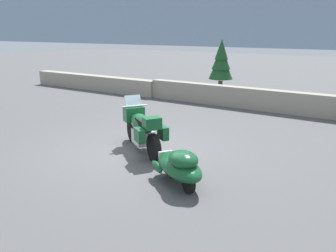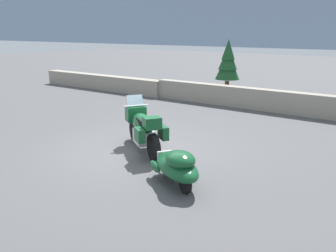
{
  "view_description": "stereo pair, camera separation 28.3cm",
  "coord_description": "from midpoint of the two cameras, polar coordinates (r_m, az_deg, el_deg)",
  "views": [
    {
      "loc": [
        5.39,
        -6.73,
        3.01
      ],
      "look_at": [
        1.06,
        -0.14,
        0.85
      ],
      "focal_mm": 37.14,
      "sensor_mm": 36.0,
      "label": 1
    },
    {
      "loc": [
        5.62,
        -6.57,
        3.01
      ],
      "look_at": [
        1.06,
        -0.14,
        0.85
      ],
      "focal_mm": 37.14,
      "sensor_mm": 36.0,
      "label": 2
    }
  ],
  "objects": [
    {
      "name": "ground_plane",
      "position": [
        9.14,
        -4.01,
        -3.93
      ],
      "size": [
        80.0,
        80.0,
        0.0
      ],
      "primitive_type": "plane",
      "color": "#4C4C4F"
    },
    {
      "name": "stone_guard_wall",
      "position": [
        14.29,
        13.58,
        4.41
      ],
      "size": [
        24.0,
        0.62,
        0.86
      ],
      "color": "gray",
      "rests_on": "ground"
    },
    {
      "name": "touring_motorcycle",
      "position": [
        8.95,
        -3.2,
        -0.17
      ],
      "size": [
        2.0,
        1.5,
        1.33
      ],
      "color": "black",
      "rests_on": "ground"
    },
    {
      "name": "car_shaped_trailer",
      "position": [
        7.0,
        2.64,
        -6.5
      ],
      "size": [
        2.04,
        1.52,
        0.76
      ],
      "color": "black",
      "rests_on": "ground"
    },
    {
      "name": "pine_tree_secondary",
      "position": [
        16.27,
        10.31,
        10.37
      ],
      "size": [
        1.11,
        1.11,
        2.67
      ],
      "color": "brown",
      "rests_on": "ground"
    }
  ]
}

